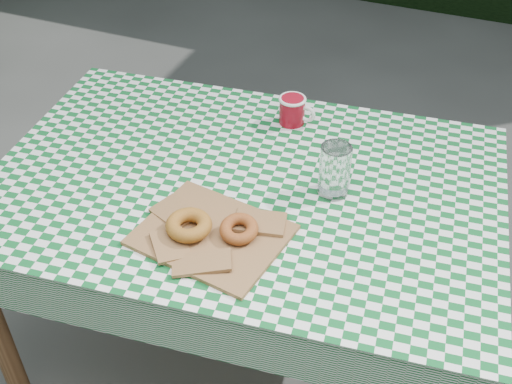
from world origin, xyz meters
TOP-DOWN VIEW (x-y plane):
  - ground at (0.00, 0.00)m, footprint 60.00×60.00m
  - table at (-0.02, -0.17)m, footprint 1.40×1.02m
  - tablecloth at (-0.02, -0.17)m, footprint 1.43×1.04m
  - paper_bag at (-0.00, -0.39)m, footprint 0.37×0.32m
  - bagel_front at (-0.05, -0.41)m, footprint 0.15×0.15m
  - bagel_back at (0.06, -0.37)m, footprint 0.10×0.10m
  - coffee_mug at (0.01, 0.14)m, footprint 0.16×0.16m
  - drinking_glass at (0.21, -0.12)m, footprint 0.09×0.09m

SIDE VIEW (x-z plane):
  - ground at x=0.00m, z-range 0.00..0.00m
  - table at x=-0.02m, z-range 0.00..0.75m
  - tablecloth at x=-0.02m, z-range 0.75..0.76m
  - paper_bag at x=0.00m, z-range 0.76..0.77m
  - bagel_back at x=0.06m, z-range 0.77..0.80m
  - bagel_front at x=-0.05m, z-range 0.77..0.81m
  - coffee_mug at x=0.01m, z-range 0.76..0.84m
  - drinking_glass at x=0.21m, z-range 0.76..0.90m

